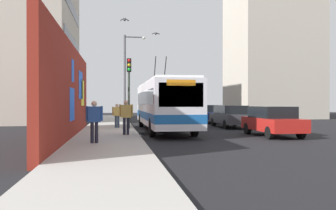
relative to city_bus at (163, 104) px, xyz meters
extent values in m
plane|color=black|center=(-0.79, 1.80, -1.72)|extent=(80.00, 80.00, 0.00)
cube|color=#ADA8A0|center=(-0.79, 3.40, -1.65)|extent=(48.00, 3.20, 0.15)
cube|color=maroon|center=(-4.26, 5.15, 0.55)|extent=(15.05, 0.30, 4.55)
cube|color=blue|center=(-4.60, 4.99, 1.57)|extent=(0.82, 0.02, 1.06)
cube|color=yellow|center=(0.31, 4.99, 0.66)|extent=(1.62, 0.02, 1.57)
cube|color=blue|center=(-4.88, 4.99, -0.02)|extent=(1.65, 0.02, 1.51)
cube|color=blue|center=(-0.84, 4.99, 1.08)|extent=(2.11, 0.02, 1.58)
cube|color=#B2A899|center=(12.52, 11.00, 5.80)|extent=(13.12, 7.86, 15.05)
cube|color=black|center=(12.52, 7.05, 2.68)|extent=(11.16, 0.04, 1.10)
cube|color=black|center=(12.52, 7.05, 5.88)|extent=(11.16, 0.04, 1.10)
cube|color=black|center=(12.52, 7.05, 9.08)|extent=(11.16, 0.04, 1.10)
cube|color=#B2A899|center=(16.11, -15.20, 6.88)|extent=(8.22, 9.26, 17.19)
cube|color=black|center=(16.11, -19.85, 2.68)|extent=(6.99, 0.04, 1.10)
cube|color=black|center=(16.11, -19.85, 5.88)|extent=(6.99, 0.04, 1.10)
cube|color=black|center=(16.11, -19.85, 9.08)|extent=(6.99, 0.04, 1.10)
cube|color=black|center=(16.11, -19.85, 12.28)|extent=(6.99, 0.04, 1.10)
cube|color=silver|center=(0.01, 0.00, -0.02)|extent=(11.51, 2.48, 2.51)
cube|color=silver|center=(0.01, 0.00, 1.30)|extent=(11.05, 2.28, 0.12)
cube|color=#1959A5|center=(0.01, 0.00, -0.72)|extent=(11.53, 2.50, 0.44)
cube|color=black|center=(-5.73, 0.00, 0.42)|extent=(0.04, 2.11, 1.13)
cube|color=black|center=(0.01, 0.00, 0.36)|extent=(10.59, 2.51, 0.80)
cube|color=orange|center=(-5.72, 0.00, 0.99)|extent=(0.06, 1.36, 0.28)
cylinder|color=black|center=(1.73, -0.35, 2.14)|extent=(1.43, 0.06, 2.00)
cylinder|color=black|center=(1.73, 0.35, 2.14)|extent=(1.43, 0.06, 2.00)
cylinder|color=black|center=(-3.68, -1.12, -1.22)|extent=(1.00, 0.28, 1.00)
cylinder|color=black|center=(-3.68, 1.12, -1.22)|extent=(1.00, 0.28, 1.00)
cylinder|color=black|center=(3.69, -1.12, -1.22)|extent=(1.00, 0.28, 1.00)
cylinder|color=black|center=(3.69, 1.12, -1.22)|extent=(1.00, 0.28, 1.00)
cube|color=#B21E19|center=(-4.31, -5.20, -1.07)|extent=(4.15, 1.85, 0.66)
cube|color=black|center=(-4.23, -5.20, -0.44)|extent=(2.49, 1.66, 0.60)
cylinder|color=black|center=(-5.68, -6.02, -1.40)|extent=(0.64, 0.22, 0.64)
cylinder|color=black|center=(-5.68, -4.38, -1.40)|extent=(0.64, 0.22, 0.64)
cylinder|color=black|center=(-2.94, -6.02, -1.40)|extent=(0.64, 0.22, 0.64)
cylinder|color=black|center=(-2.94, -4.38, -1.40)|extent=(0.64, 0.22, 0.64)
cube|color=#38383D|center=(2.12, -5.20, -1.07)|extent=(4.39, 1.92, 0.66)
cube|color=black|center=(2.21, -5.20, -0.44)|extent=(2.63, 1.73, 0.60)
cylinder|color=black|center=(0.67, -6.06, -1.40)|extent=(0.64, 0.22, 0.64)
cylinder|color=black|center=(0.67, -4.34, -1.40)|extent=(0.64, 0.22, 0.64)
cylinder|color=black|center=(3.57, -6.06, -1.40)|extent=(0.64, 0.22, 0.64)
cylinder|color=black|center=(3.57, -4.34, -1.40)|extent=(0.64, 0.22, 0.64)
cube|color=navy|center=(7.83, -5.20, -1.07)|extent=(4.47, 1.86, 0.66)
cube|color=black|center=(7.92, -5.20, -0.44)|extent=(2.68, 1.67, 0.60)
cylinder|color=black|center=(6.36, -6.03, -1.40)|extent=(0.64, 0.22, 0.64)
cylinder|color=black|center=(6.36, -4.37, -1.40)|extent=(0.64, 0.22, 0.64)
cylinder|color=black|center=(9.31, -6.03, -1.40)|extent=(0.64, 0.22, 0.64)
cylinder|color=black|center=(9.31, -4.37, -1.40)|extent=(0.64, 0.22, 0.64)
cube|color=white|center=(14.17, -5.20, -1.07)|extent=(4.05, 1.88, 0.66)
cube|color=black|center=(14.25, -5.20, -0.44)|extent=(2.43, 1.70, 0.60)
cylinder|color=black|center=(12.84, -6.04, -1.40)|extent=(0.64, 0.22, 0.64)
cylinder|color=black|center=(12.84, -4.36, -1.40)|extent=(0.64, 0.22, 0.64)
cylinder|color=black|center=(15.51, -6.04, -1.40)|extent=(0.64, 0.22, 0.64)
cylinder|color=black|center=(15.51, -4.36, -1.40)|extent=(0.64, 0.22, 0.64)
cylinder|color=#1E1E2D|center=(-7.16, 3.77, -1.15)|extent=(0.14, 0.14, 0.84)
cylinder|color=#1E1E2D|center=(-7.16, 3.94, -1.15)|extent=(0.14, 0.14, 0.84)
cube|color=#264C99|center=(-7.16, 3.85, -0.41)|extent=(0.22, 0.49, 0.63)
cylinder|color=#264C99|center=(-7.16, 3.56, -0.38)|extent=(0.09, 0.09, 0.60)
cylinder|color=#264C99|center=(-7.16, 4.15, -0.38)|extent=(0.09, 0.09, 0.60)
sphere|color=beige|center=(-7.16, 3.85, 0.02)|extent=(0.23, 0.23, 0.23)
cylinder|color=#2D3F59|center=(1.20, 2.81, -1.18)|extent=(0.14, 0.14, 0.77)
cylinder|color=#2D3F59|center=(1.20, 2.96, -1.18)|extent=(0.14, 0.14, 0.77)
cube|color=gold|center=(1.20, 2.88, -0.51)|extent=(0.22, 0.45, 0.58)
cylinder|color=gold|center=(1.20, 2.61, -0.48)|extent=(0.09, 0.09, 0.55)
cylinder|color=gold|center=(1.20, 3.16, -0.48)|extent=(0.09, 0.09, 0.55)
sphere|color=tan|center=(1.20, 2.88, -0.11)|extent=(0.21, 0.21, 0.21)
cylinder|color=#1E1E2D|center=(-3.76, 2.38, -1.13)|extent=(0.14, 0.14, 0.87)
cylinder|color=#1E1E2D|center=(-3.76, 2.56, -1.13)|extent=(0.14, 0.14, 0.87)
cube|color=gold|center=(-3.76, 2.47, -0.37)|extent=(0.22, 0.51, 0.65)
cylinder|color=gold|center=(-3.76, 2.16, -0.34)|extent=(0.09, 0.09, 0.62)
cylinder|color=gold|center=(-3.76, 2.77, -0.34)|extent=(0.09, 0.09, 0.62)
sphere|color=tan|center=(-3.76, 2.47, 0.07)|extent=(0.24, 0.24, 0.24)
cylinder|color=#2D382D|center=(0.38, 2.15, 0.64)|extent=(0.14, 0.14, 4.43)
cube|color=black|center=(0.16, 2.15, 2.41)|extent=(0.20, 0.28, 0.84)
sphere|color=red|center=(0.05, 2.15, 2.69)|extent=(0.18, 0.18, 0.18)
sphere|color=yellow|center=(0.05, 2.15, 2.41)|extent=(0.18, 0.18, 0.18)
sphere|color=green|center=(0.05, 2.15, 2.13)|extent=(0.18, 0.18, 0.18)
cylinder|color=#4C4C51|center=(5.83, 2.25, 1.93)|extent=(0.18, 0.18, 7.00)
cylinder|color=#4C4C51|center=(5.83, 1.49, 5.28)|extent=(0.10, 1.52, 0.10)
ellipsoid|color=silver|center=(5.83, 0.73, 5.23)|extent=(0.44, 0.28, 0.20)
ellipsoid|color=#47474C|center=(2.61, 0.16, 4.93)|extent=(0.32, 0.14, 0.12)
cube|color=#47474C|center=(2.61, 0.02, 4.96)|extent=(0.20, 0.27, 0.10)
cube|color=#47474C|center=(2.61, 0.30, 4.96)|extent=(0.20, 0.27, 0.10)
ellipsoid|color=#47474C|center=(-0.07, 2.43, 5.16)|extent=(0.32, 0.14, 0.12)
cube|color=#47474C|center=(-0.07, 2.29, 5.19)|extent=(0.20, 0.25, 0.16)
cube|color=#47474C|center=(-0.07, 2.57, 5.19)|extent=(0.20, 0.25, 0.16)
cylinder|color=black|center=(-1.90, 1.20, -1.72)|extent=(1.90, 1.90, 0.00)
camera|label=1|loc=(-20.99, 3.04, 0.05)|focal=35.98mm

